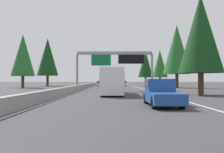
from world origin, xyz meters
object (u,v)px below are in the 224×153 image
Objects in this scene: minivan_near_right at (104,82)px; pickup_mid_left at (161,92)px; conifer_left_mid at (48,57)px; sedan_mid_right at (100,84)px; conifer_right_far at (160,64)px; conifer_right_near at (201,34)px; bus_distant_b at (112,80)px; box_truck_far_right at (111,80)px; conifer_left_near at (23,55)px; sedan_near_center at (102,83)px; conifer_right_mid at (177,49)px; pickup_far_center at (112,83)px; sign_gantry_overhead at (116,60)px; sedan_far_left at (124,84)px; conifer_right_distant at (145,64)px.

pickup_mid_left is at bearing -176.23° from minivan_near_right.
minivan_near_right is 0.37× the size of conifer_left_mid.
sedan_mid_right is 0.36× the size of conifer_right_far.
conifer_right_near reaches higher than minivan_near_right.
bus_distant_b reaches higher than box_truck_far_right.
bus_distant_b is 0.95× the size of conifer_left_near.
minivan_near_right is 0.41× the size of conifer_left_near.
pickup_mid_left is 15.57m from conifer_right_near.
sedan_mid_right is at bearing -179.88° from sedan_near_center.
conifer_right_mid is (-38.18, -18.12, 7.98)m from sedan_near_center.
bus_distant_b is 2.30× the size of minivan_near_right.
box_truck_far_right is 44.38m from pickup_far_center.
minivan_near_right is 0.35× the size of conifer_right_mid.
conifer_right_far reaches higher than box_truck_far_right.
minivan_near_right is (84.40, 4.44, -4.17)m from sign_gantry_overhead.
sign_gantry_overhead is 70.40m from box_truck_far_right.
conifer_left_mid reaches higher than sedan_near_center.
conifer_right_near is (-82.72, -10.61, 5.58)m from box_truck_far_right.
pickup_mid_left is 95.19m from box_truck_far_right.
pickup_far_center is at bearing -148.37° from sedan_mid_right.
sedan_far_left is at bearing -24.57° from pickup_far_center.
bus_distant_b is at bearing -143.59° from conifer_left_near.
conifer_right_far is at bearing -15.93° from bus_distant_b.
minivan_near_right is at bearing 0.48° from sedan_mid_right.
pickup_mid_left is at bearing -158.97° from conifer_left_mid.
box_truck_far_right is 29.20m from conifer_right_far.
sedan_far_left is at bearing -53.49° from conifer_left_near.
box_truck_far_right is at bearing -4.64° from sedan_mid_right.
sedan_far_left and sedan_near_center have the same top height.
sedan_far_left is at bearing -161.61° from sedan_near_center.
bus_distant_b is 60.75m from conifer_right_far.
sign_gantry_overhead is at bearing -172.78° from sedan_mid_right.
conifer_right_near is at bearing -171.44° from sedan_far_left.
box_truck_far_right is 0.72× the size of conifer_right_near.
conifer_left_near is (-31.04, 36.60, 0.02)m from conifer_right_far.
bus_distant_b is at bearing 13.91° from pickup_mid_left.
conifer_left_near is at bearing 159.93° from box_truck_far_right.
minivan_near_right is at bearing 14.34° from box_truck_far_right.
conifer_right_far is (13.64, -13.09, 6.65)m from sedan_far_left.
conifer_right_far is (-7.13, -19.99, 6.65)m from sedan_near_center.
sedan_near_center is 42.16m from conifer_left_near.
bus_distant_b reaches higher than pickup_far_center.
conifer_left_mid is at bearing 23.23° from bus_distant_b.
conifer_left_mid is (-21.32, 30.39, 0.68)m from conifer_right_distant.
pickup_far_center reaches higher than minivan_near_right.
pickup_mid_left is 58.30m from sedan_far_left.
pickup_mid_left is at bearing 150.52° from conifer_right_near.
sedan_far_left is 0.35× the size of conifer_right_distant.
conifer_right_distant reaches higher than minivan_near_right.
pickup_far_center is at bearing -63.83° from conifer_left_near.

